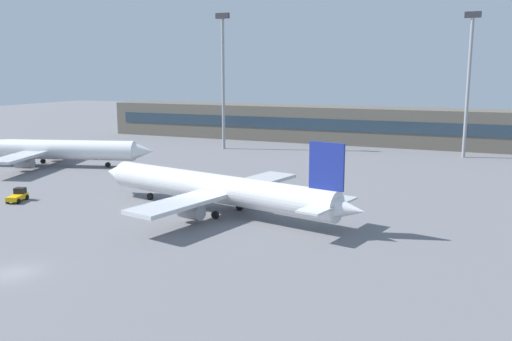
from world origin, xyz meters
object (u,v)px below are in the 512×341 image
at_px(airplane_near, 214,188).
at_px(floodlight_tower_east, 469,76).
at_px(floodlight_tower_west, 223,73).
at_px(baggage_tug_yellow, 18,196).
at_px(airplane_mid, 46,150).

bearing_deg(airplane_near, floodlight_tower_east, 65.68).
relative_size(floodlight_tower_west, floodlight_tower_east, 1.04).
height_order(airplane_near, floodlight_tower_east, floodlight_tower_east).
height_order(baggage_tug_yellow, floodlight_tower_west, floodlight_tower_west).
bearing_deg(airplane_near, baggage_tug_yellow, -169.07).
relative_size(baggage_tug_yellow, floodlight_tower_east, 0.13).
bearing_deg(airplane_mid, floodlight_tower_west, 59.67).
distance_m(airplane_mid, floodlight_tower_east, 84.88).
height_order(airplane_near, baggage_tug_yellow, airplane_near).
xyz_separation_m(baggage_tug_yellow, floodlight_tower_west, (2.95, 58.08, 16.59)).
bearing_deg(baggage_tug_yellow, floodlight_tower_east, 50.12).
bearing_deg(floodlight_tower_east, airplane_mid, -149.65).
xyz_separation_m(airplane_mid, floodlight_tower_west, (20.23, 34.58, 14.23)).
bearing_deg(airplane_near, airplane_mid, 158.00).
distance_m(airplane_mid, floodlight_tower_west, 42.51).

